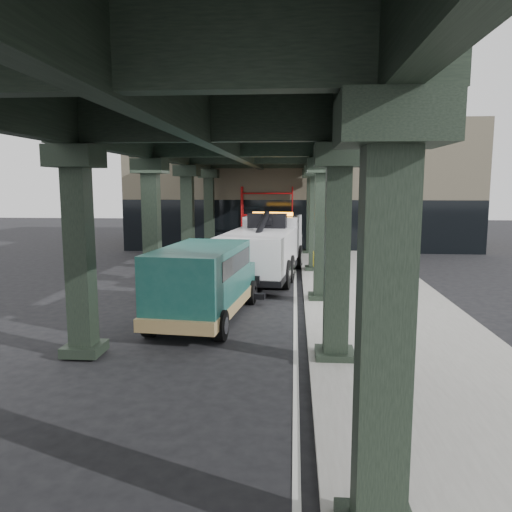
% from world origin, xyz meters
% --- Properties ---
extents(ground, '(90.00, 90.00, 0.00)m').
position_xyz_m(ground, '(0.00, 0.00, 0.00)').
color(ground, black).
rests_on(ground, ground).
extents(sidewalk, '(5.00, 40.00, 0.15)m').
position_xyz_m(sidewalk, '(4.50, 2.00, 0.07)').
color(sidewalk, gray).
rests_on(sidewalk, ground).
extents(lane_stripe, '(0.12, 38.00, 0.01)m').
position_xyz_m(lane_stripe, '(1.70, 2.00, 0.01)').
color(lane_stripe, silver).
rests_on(lane_stripe, ground).
extents(viaduct, '(7.40, 32.00, 6.40)m').
position_xyz_m(viaduct, '(-0.40, 2.00, 5.46)').
color(viaduct, black).
rests_on(viaduct, ground).
extents(building, '(22.00, 10.00, 8.00)m').
position_xyz_m(building, '(2.00, 20.00, 4.00)').
color(building, '#C6B793').
rests_on(building, ground).
extents(scaffolding, '(3.08, 0.88, 4.00)m').
position_xyz_m(scaffolding, '(0.00, 14.64, 2.11)').
color(scaffolding, '#B70E0F').
rests_on(scaffolding, ground).
extents(tow_truck, '(3.45, 9.22, 2.96)m').
position_xyz_m(tow_truck, '(0.38, 6.72, 1.44)').
color(tow_truck, black).
rests_on(tow_truck, ground).
extents(towed_van, '(2.78, 5.88, 2.31)m').
position_xyz_m(towed_van, '(-1.08, -0.66, 1.24)').
color(towed_van, '#12413B').
rests_on(towed_van, ground).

